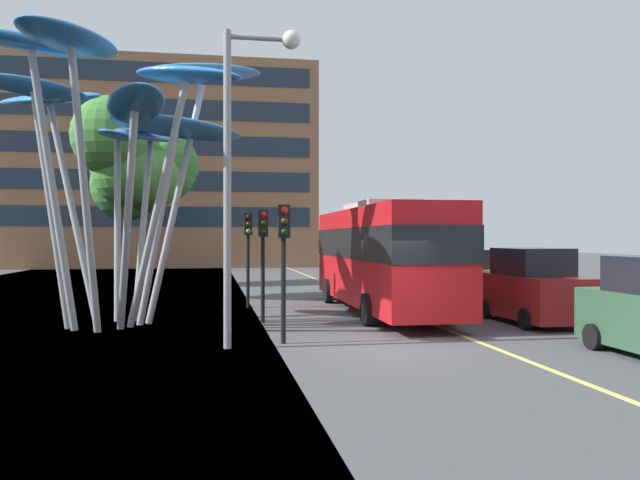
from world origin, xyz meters
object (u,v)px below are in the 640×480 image
object	(u,v)px
red_bus	(381,253)
car_parked_far	(457,278)
traffic_light_island_mid	(248,239)
street_lamp	(245,143)
traffic_light_kerb_near	(284,243)
car_parked_mid	(532,288)
traffic_light_kerb_far	(263,241)
leaf_sculpture	(119,110)

from	to	relation	value
red_bus	car_parked_far	distance (m)	4.72
traffic_light_island_mid	street_lamp	world-z (taller)	street_lamp
traffic_light_kerb_near	car_parked_mid	distance (m)	8.34
red_bus	traffic_light_island_mid	world-z (taller)	red_bus
red_bus	car_parked_far	size ratio (longest dim) A/B	2.80
traffic_light_island_mid	street_lamp	distance (m)	8.82
traffic_light_kerb_near	red_bus	bearing A→B (deg)	55.99
red_bus	traffic_light_island_mid	size ratio (longest dim) A/B	3.34
traffic_light_kerb_far	car_parked_far	world-z (taller)	traffic_light_kerb_far
traffic_light_kerb_near	street_lamp	bearing A→B (deg)	-157.98
red_bus	leaf_sculpture	xyz separation A→B (m)	(-8.37, -2.14, 4.18)
leaf_sculpture	street_lamp	distance (m)	5.60
traffic_light_kerb_near	car_parked_far	world-z (taller)	traffic_light_kerb_near
traffic_light_kerb_near	street_lamp	distance (m)	2.55
car_parked_mid	car_parked_far	world-z (taller)	car_parked_mid
traffic_light_kerb_far	car_parked_mid	world-z (taller)	traffic_light_kerb_far
leaf_sculpture	red_bus	bearing A→B (deg)	14.35
leaf_sculpture	car_parked_mid	world-z (taller)	leaf_sculpture
traffic_light_kerb_far	red_bus	bearing A→B (deg)	26.17
leaf_sculpture	street_lamp	xyz separation A→B (m)	(3.40, -4.20, -1.46)
leaf_sculpture	traffic_light_kerb_near	xyz separation A→B (m)	(4.35, -3.82, -3.80)
car_parked_far	traffic_light_island_mid	bearing A→B (deg)	-177.17
traffic_light_island_mid	traffic_light_kerb_near	bearing A→B (deg)	-87.23
red_bus	street_lamp	distance (m)	8.50
car_parked_far	leaf_sculpture	bearing A→B (deg)	-158.83
traffic_light_kerb_near	car_parked_mid	bearing A→B (deg)	18.31
traffic_light_island_mid	car_parked_far	bearing A→B (deg)	2.83
leaf_sculpture	car_parked_far	size ratio (longest dim) A/B	2.17
red_bus	leaf_sculpture	world-z (taller)	leaf_sculpture
traffic_light_island_mid	street_lamp	bearing A→B (deg)	-93.71
leaf_sculpture	traffic_light_kerb_far	size ratio (longest dim) A/B	2.64
traffic_light_island_mid	car_parked_mid	bearing A→B (deg)	-34.03
street_lamp	traffic_light_kerb_far	bearing A→B (deg)	79.95
traffic_light_kerb_near	street_lamp	size ratio (longest dim) A/B	0.45
traffic_light_island_mid	street_lamp	size ratio (longest dim) A/B	0.47
traffic_light_kerb_near	traffic_light_island_mid	xyz separation A→B (m)	(-0.39, 8.12, 0.08)
red_bus	car_parked_mid	world-z (taller)	red_bus
red_bus	traffic_light_kerb_near	bearing A→B (deg)	-124.01
traffic_light_island_mid	leaf_sculpture	bearing A→B (deg)	-132.56
traffic_light_kerb_near	traffic_light_island_mid	distance (m)	8.13
car_parked_mid	street_lamp	world-z (taller)	street_lamp
traffic_light_kerb_far	street_lamp	size ratio (longest dim) A/B	0.46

